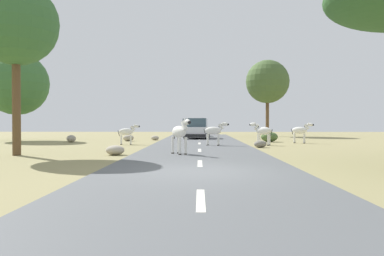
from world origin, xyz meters
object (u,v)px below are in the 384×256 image
object	(u,v)px
tree_4	(16,24)
tree_6	(17,84)
tree_0	(267,82)
zebra_3	(262,131)
bush_0	(269,137)
rock_2	(71,139)
rock_4	(115,150)
rock_3	(155,138)
car_0	(191,128)
zebra_1	(301,131)
car_1	(197,129)
zebra_4	(127,132)
rock_1	(128,138)
zebra_0	(180,132)
zebra_2	(214,131)
rock_0	(260,144)

from	to	relation	value
tree_4	tree_6	distance (m)	14.52
tree_0	tree_6	xyz separation A→B (m)	(-21.32, -9.46, -1.11)
zebra_3	tree_0	bearing A→B (deg)	22.31
tree_0	bush_0	distance (m)	12.35
rock_2	rock_4	size ratio (longest dim) A/B	0.79
rock_3	zebra_3	bearing A→B (deg)	-40.63
car_0	zebra_3	bearing A→B (deg)	-72.14
zebra_1	car_1	size ratio (longest dim) A/B	0.33
car_0	bush_0	size ratio (longest dim) A/B	3.54
zebra_4	car_1	bearing A→B (deg)	144.77
rock_2	tree_6	bearing A→B (deg)	155.03
tree_6	rock_1	distance (m)	9.87
zebra_4	car_0	world-z (taller)	car_0
zebra_1	car_0	xyz separation A→B (m)	(-7.82, 12.42, -0.02)
zebra_4	tree_4	size ratio (longest dim) A/B	0.19
zebra_0	zebra_1	bearing A→B (deg)	-157.68
zebra_2	rock_0	xyz separation A→B (m)	(2.57, -1.25, -0.71)
rock_2	zebra_1	bearing A→B (deg)	-3.04
car_0	rock_1	xyz separation A→B (m)	(-4.61, -9.79, -0.61)
car_1	rock_3	world-z (taller)	car_1
zebra_0	bush_0	world-z (taller)	zebra_0
bush_0	rock_3	bearing A→B (deg)	164.32
tree_0	tree_6	distance (m)	23.35
tree_0	rock_4	world-z (taller)	tree_0
rock_1	rock_4	xyz separation A→B (m)	(1.69, -12.14, -0.02)
tree_0	tree_4	xyz separation A→B (m)	(-15.01, -22.47, 0.17)
tree_6	rock_3	world-z (taller)	tree_6
zebra_2	rock_3	distance (m)	8.67
zebra_2	zebra_4	bearing A→B (deg)	-95.38
zebra_2	rock_0	distance (m)	2.94
zebra_2	tree_4	size ratio (longest dim) A/B	0.20
zebra_0	rock_0	world-z (taller)	zebra_0
rock_1	car_1	bearing A→B (deg)	36.71
rock_1	rock_3	bearing A→B (deg)	38.13
tree_4	rock_1	size ratio (longest dim) A/B	9.30
zebra_3	rock_2	xyz separation A→B (m)	(-13.21, 3.23, -0.63)
zebra_1	tree_0	world-z (taller)	tree_0
rock_3	rock_0	bearing A→B (deg)	-50.81
car_0	bush_0	xyz separation A→B (m)	(5.97, -10.77, -0.48)
car_0	rock_4	size ratio (longest dim) A/B	5.25
rock_2	zebra_4	bearing A→B (deg)	-29.61
tree_4	bush_0	bearing A→B (deg)	40.94
bush_0	rock_4	xyz separation A→B (m)	(-8.89, -11.16, -0.15)
zebra_4	tree_6	size ratio (longest dim) A/B	0.21
bush_0	rock_0	size ratio (longest dim) A/B	1.71
zebra_0	zebra_2	distance (m)	6.56
tree_4	rock_0	size ratio (longest dim) A/B	10.63
rock_1	rock_2	size ratio (longest dim) A/B	1.25
zebra_4	tree_4	xyz separation A→B (m)	(-3.33, -8.06, 4.93)
tree_0	tree_6	world-z (taller)	tree_0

